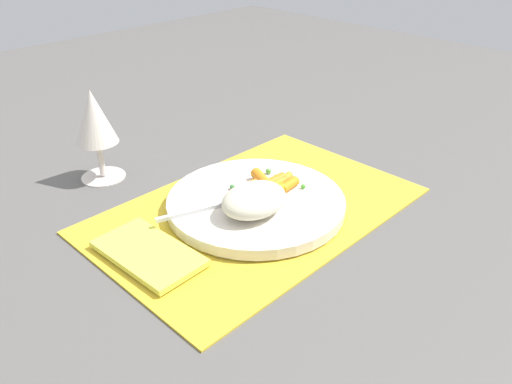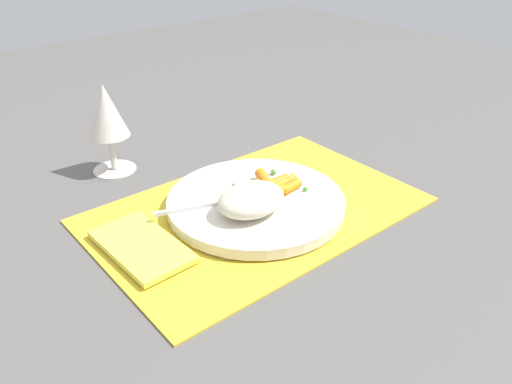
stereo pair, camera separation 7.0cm
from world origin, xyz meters
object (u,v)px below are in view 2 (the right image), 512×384
(carrot_portion, at_px, (272,185))
(wine_glass, at_px, (107,114))
(plate, at_px, (256,203))
(napkin, at_px, (142,246))
(fork, at_px, (231,201))
(rice_mound, at_px, (251,200))

(carrot_portion, distance_m, wine_glass, 0.30)
(wine_glass, bearing_deg, plate, -68.20)
(wine_glass, distance_m, napkin, 0.27)
(plate, xyz_separation_m, fork, (-0.04, 0.01, 0.01))
(plate, bearing_deg, carrot_portion, 5.71)
(plate, xyz_separation_m, napkin, (-0.18, 0.02, -0.00))
(plate, distance_m, carrot_portion, 0.04)
(fork, xyz_separation_m, wine_glass, (-0.07, 0.25, 0.08))
(carrot_portion, height_order, fork, carrot_portion)
(rice_mound, height_order, wine_glass, wine_glass)
(carrot_portion, relative_size, napkin, 0.66)
(plate, relative_size, rice_mound, 2.62)
(rice_mound, height_order, napkin, rice_mound)
(wine_glass, bearing_deg, rice_mound, -75.51)
(plate, bearing_deg, napkin, 175.25)
(carrot_portion, xyz_separation_m, wine_glass, (-0.14, 0.26, 0.07))
(fork, bearing_deg, plate, -19.72)
(wine_glass, height_order, napkin, wine_glass)
(carrot_portion, distance_m, fork, 0.07)
(rice_mound, height_order, fork, rice_mound)
(rice_mound, bearing_deg, napkin, 165.06)
(plate, distance_m, rice_mound, 0.05)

